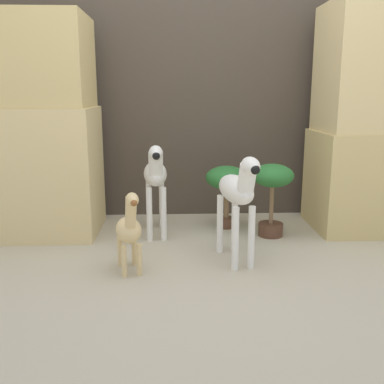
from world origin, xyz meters
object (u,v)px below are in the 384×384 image
Objects in this scene: zebra_left at (155,176)px; potted_palm_front at (272,185)px; giraffe_figurine at (129,228)px; zebra_right at (238,192)px; potted_palm_back at (227,181)px.

zebra_left is 1.29× the size of potted_palm_front.
potted_palm_front reaches higher than giraffe_figurine.
zebra_left is 0.81m from potted_palm_front.
zebra_right is 1.00× the size of zebra_left.
potted_palm_front is 1.10× the size of potted_palm_back.
zebra_left is at bearing 79.51° from giraffe_figurine.
zebra_right reaches higher than giraffe_figurine.
potted_palm_front is at bearing -35.33° from potted_palm_back.
potted_palm_front reaches higher than potted_palm_back.
potted_palm_front is (0.31, 0.48, -0.06)m from zebra_right.
potted_palm_back is (0.51, 0.16, -0.07)m from zebra_left.
giraffe_figurine is at bearing -100.49° from zebra_left.
zebra_left is at bearing 176.58° from potted_palm_front.
giraffe_figurine is 1.12m from potted_palm_front.
zebra_right is 1.35× the size of giraffe_figurine.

